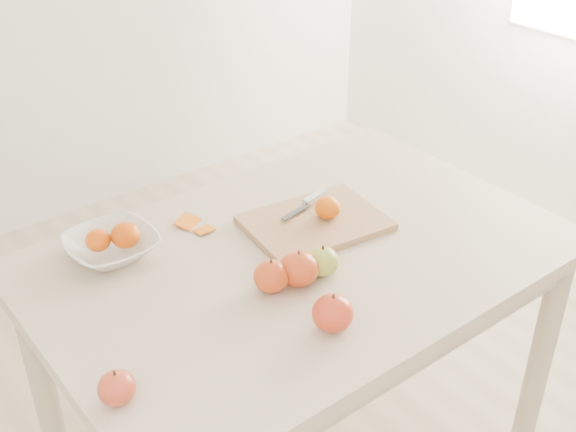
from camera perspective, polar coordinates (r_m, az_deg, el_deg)
table at (r=1.70m, az=1.04°, el=-5.55°), size 1.20×0.80×0.75m
cutting_board at (r=1.73m, az=2.15°, el=-0.55°), size 0.35×0.27×0.02m
board_tangerine at (r=1.73m, az=3.15°, el=0.66°), size 0.06×0.06×0.05m
fruit_bowl at (r=1.67m, az=-13.76°, el=-2.34°), size 0.20×0.20×0.05m
bowl_tangerine_near at (r=1.66m, az=-14.78°, el=-1.85°), size 0.06×0.06×0.05m
bowl_tangerine_far at (r=1.65m, az=-12.72°, el=-1.48°), size 0.07×0.07×0.06m
orange_peel_a at (r=1.76m, az=-7.94°, el=-0.56°), size 0.07×0.07×0.01m
orange_peel_b at (r=1.73m, az=-6.63°, el=-1.17°), size 0.05×0.04×0.01m
paring_knife at (r=1.80m, az=1.86°, el=1.30°), size 0.17×0.06×0.01m
apple_green at (r=1.56m, az=2.75°, el=-3.60°), size 0.07×0.07×0.06m
apple_red_d at (r=1.30m, az=-13.37°, el=-13.06°), size 0.07×0.07×0.06m
apple_red_b at (r=1.51m, az=-1.33°, el=-4.79°), size 0.08×0.08×0.07m
apple_red_e at (r=1.52m, az=0.85°, el=-4.19°), size 0.09×0.09×0.08m
apple_red_c at (r=1.41m, az=3.55°, el=-7.66°), size 0.08×0.08×0.07m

